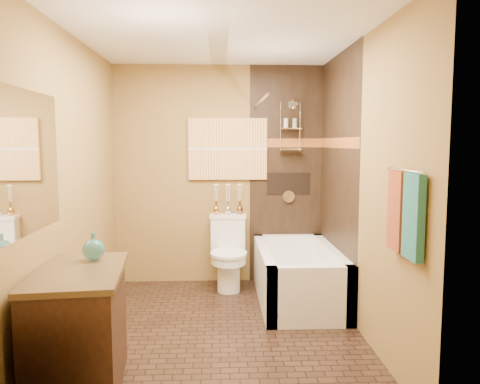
{
  "coord_description": "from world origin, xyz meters",
  "views": [
    {
      "loc": [
        -0.0,
        -3.9,
        1.62
      ],
      "look_at": [
        0.19,
        0.4,
        1.17
      ],
      "focal_mm": 35.0,
      "sensor_mm": 36.0,
      "label": 1
    }
  ],
  "objects": [
    {
      "name": "bud_vases",
      "position": [
        0.1,
        1.39,
        0.99
      ],
      "size": [
        0.34,
        0.07,
        0.34
      ],
      "color": "#BF873B",
      "rests_on": "toilet"
    },
    {
      "name": "bathtub",
      "position": [
        0.8,
        0.75,
        0.22
      ],
      "size": [
        0.8,
        1.5,
        0.55
      ],
      "color": "white",
      "rests_on": "floor"
    },
    {
      "name": "wall_left",
      "position": [
        -1.2,
        0.0,
        1.25
      ],
      "size": [
        0.02,
        3.0,
        2.5
      ],
      "primitive_type": "cube",
      "color": "olive",
      "rests_on": "floor"
    },
    {
      "name": "floor",
      "position": [
        0.0,
        0.0,
        0.0
      ],
      "size": [
        3.0,
        3.0,
        0.0
      ],
      "primitive_type": "plane",
      "color": "black",
      "rests_on": "ground"
    },
    {
      "name": "alcove_tile_back",
      "position": [
        0.78,
        1.49,
        1.25
      ],
      "size": [
        0.85,
        0.01,
        2.5
      ],
      "primitive_type": "cube",
      "color": "black",
      "rests_on": "wall_back"
    },
    {
      "name": "ceiling",
      "position": [
        0.0,
        0.0,
        2.5
      ],
      "size": [
        3.0,
        3.0,
        0.0
      ],
      "primitive_type": "plane",
      "color": "silver",
      "rests_on": "wall_back"
    },
    {
      "name": "towel_bar",
      "position": [
        1.15,
        -1.05,
        1.45
      ],
      "size": [
        0.02,
        0.55,
        0.02
      ],
      "primitive_type": "cylinder",
      "rotation": [
        1.57,
        0.0,
        0.0
      ],
      "color": "silver",
      "rests_on": "wall_right"
    },
    {
      "name": "towel_rust",
      "position": [
        1.16,
        -0.92,
        1.18
      ],
      "size": [
        0.05,
        0.22,
        0.52
      ],
      "primitive_type": "cube",
      "color": "maroon",
      "rests_on": "towel_bar"
    },
    {
      "name": "curtain_rod",
      "position": [
        0.4,
        0.75,
        2.02
      ],
      "size": [
        0.03,
        1.55,
        0.03
      ],
      "primitive_type": "cylinder",
      "rotation": [
        1.57,
        0.0,
        0.0
      ],
      "color": "silver",
      "rests_on": "wall_back"
    },
    {
      "name": "alcove_niche",
      "position": [
        0.8,
        1.48,
        1.15
      ],
      "size": [
        0.5,
        0.01,
        0.25
      ],
      "primitive_type": "cube",
      "color": "black",
      "rests_on": "alcove_tile_back"
    },
    {
      "name": "wall_back",
      "position": [
        0.0,
        1.5,
        1.25
      ],
      "size": [
        2.4,
        0.02,
        2.5
      ],
      "primitive_type": "cube",
      "color": "olive",
      "rests_on": "floor"
    },
    {
      "name": "shower_fixtures",
      "position": [
        0.8,
        1.38,
        1.67
      ],
      "size": [
        0.24,
        0.33,
        1.16
      ],
      "color": "silver",
      "rests_on": "floor"
    },
    {
      "name": "toilet",
      "position": [
        0.1,
        1.21,
        0.41
      ],
      "size": [
        0.42,
        0.61,
        0.81
      ],
      "rotation": [
        0.0,
        0.0,
        -0.04
      ],
      "color": "white",
      "rests_on": "floor"
    },
    {
      "name": "wall_right",
      "position": [
        1.2,
        0.0,
        1.25
      ],
      "size": [
        0.02,
        3.0,
        2.5
      ],
      "primitive_type": "cube",
      "color": "olive",
      "rests_on": "floor"
    },
    {
      "name": "towel_teal",
      "position": [
        1.16,
        -1.18,
        1.18
      ],
      "size": [
        0.05,
        0.22,
        0.52
      ],
      "primitive_type": "cube",
      "color": "#1E645F",
      "rests_on": "towel_bar"
    },
    {
      "name": "vanity",
      "position": [
        -0.92,
        -0.92,
        0.41
      ],
      "size": [
        0.65,
        0.97,
        0.81
      ],
      "rotation": [
        0.0,
        0.0,
        0.11
      ],
      "color": "black",
      "rests_on": "floor"
    },
    {
      "name": "mosaic_band_back",
      "position": [
        0.78,
        1.48,
        1.62
      ],
      "size": [
        0.85,
        0.01,
        0.1
      ],
      "primitive_type": "cube",
      "color": "maroon",
      "rests_on": "alcove_tile_back"
    },
    {
      "name": "teal_bottle",
      "position": [
        -0.87,
        -0.68,
        0.91
      ],
      "size": [
        0.18,
        0.18,
        0.24
      ],
      "primitive_type": null,
      "rotation": [
        0.0,
        0.0,
        -0.19
      ],
      "color": "#287A78",
      "rests_on": "vanity"
    },
    {
      "name": "sunset_painting",
      "position": [
        0.1,
        1.48,
        1.55
      ],
      "size": [
        0.9,
        0.04,
        0.7
      ],
      "primitive_type": "cube",
      "color": "orange",
      "rests_on": "wall_back"
    },
    {
      "name": "wall_front",
      "position": [
        0.0,
        -1.5,
        1.25
      ],
      "size": [
        2.4,
        0.02,
        2.5
      ],
      "primitive_type": "cube",
      "color": "olive",
      "rests_on": "floor"
    },
    {
      "name": "mosaic_band_right",
      "position": [
        1.18,
        0.75,
        1.62
      ],
      "size": [
        0.01,
        1.5,
        0.1
      ],
      "primitive_type": "cube",
      "color": "maroon",
      "rests_on": "alcove_tile_right"
    },
    {
      "name": "vanity_mirror",
      "position": [
        -1.19,
        -0.92,
        1.5
      ],
      "size": [
        0.01,
        1.0,
        0.9
      ],
      "primitive_type": "cube",
      "color": "white",
      "rests_on": "wall_left"
    },
    {
      "name": "alcove_tile_right",
      "position": [
        1.19,
        0.75,
        1.25
      ],
      "size": [
        0.01,
        1.5,
        2.5
      ],
      "primitive_type": "cube",
      "color": "black",
      "rests_on": "wall_right"
    }
  ]
}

